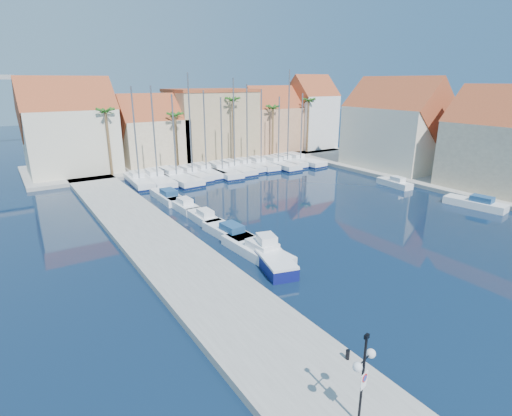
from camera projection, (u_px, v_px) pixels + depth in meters
The scene contains 38 objects.
ground at pixel (366, 290), 26.69m from camera, with size 260.00×260.00×0.00m, color black.
quay_west at pixel (164, 248), 32.73m from camera, with size 6.00×77.00×0.50m, color gray.
shore_north at pixel (197, 159), 70.14m from camera, with size 54.00×16.00×0.50m, color gray.
shore_east at pixel (444, 180), 55.19m from camera, with size 12.00×60.00×0.50m, color gray.
lamp_post at pixel (364, 366), 14.86m from camera, with size 1.36×0.62×4.09m.
bollard at pixel (348, 355), 19.22m from camera, with size 0.20×0.20×0.50m, color black.
fishing_boat at pixel (271, 256), 30.10m from camera, with size 3.36×6.14×2.04m.
motorboat_west_0 at pixel (258, 249), 31.77m from camera, with size 2.69×7.25×1.40m.
motorboat_west_1 at pixel (229, 232), 35.43m from camera, with size 2.35×6.20×1.40m.
motorboat_west_2 at pixel (204, 217), 39.25m from camera, with size 1.64×5.06×1.40m.
motorboat_west_3 at pixel (183, 205), 43.07m from camera, with size 1.81×5.24×1.40m.
motorboat_west_4 at pixel (167, 196), 46.52m from camera, with size 2.08×6.42×1.40m.
motorboat_east_0 at pixel (476, 203), 43.81m from camera, with size 3.01×6.51×1.40m.
motorboat_east_1 at pixel (395, 183), 52.46m from camera, with size 1.93×5.05×1.40m.
sailboat_0 at pixel (139, 180), 53.42m from camera, with size 2.85×8.86×12.70m.
sailboat_1 at pixel (156, 178), 54.57m from camera, with size 3.38×10.48×12.75m.
sailboat_2 at pixel (174, 176), 55.75m from camera, with size 3.92×12.10×11.64m.
sailboat_3 at pixel (191, 174), 57.12m from camera, with size 3.09×9.13×14.37m.
sailboat_4 at pixel (205, 171), 58.88m from camera, with size 2.94×9.28×12.07m.
sailboat_5 at pixel (221, 171), 59.24m from camera, with size 3.27×10.28×11.14m.
sailboat_6 at pixel (233, 168), 61.15m from camera, with size 2.81×10.14×13.73m.
sailboat_7 at pixel (245, 166), 62.55m from camera, with size 2.74×8.65×12.86m.
sailboat_8 at pixel (259, 164), 63.81m from camera, with size 3.10×9.35×12.11m.
sailboat_9 at pixel (276, 164), 64.36m from camera, with size 2.77×10.14×11.01m.
sailboat_10 at pixel (286, 161), 65.90m from camera, with size 2.43×8.98×14.98m.
sailboat_11 at pixel (298, 160), 67.10m from camera, with size 3.69×10.96×11.42m.
building_0 at pixel (70, 130), 57.05m from camera, with size 12.30×9.00×13.50m.
building_1 at pixel (152, 133), 63.65m from camera, with size 10.30×8.00×11.00m.
building_2 at pixel (211, 123), 69.86m from camera, with size 14.20×10.20×11.50m.
building_3 at pixel (270, 122), 75.41m from camera, with size 10.30×8.00×12.00m.
building_4 at pixel (311, 114), 78.94m from camera, with size 8.30×8.00×14.00m.
building_5 at pixel (504, 145), 47.85m from camera, with size 9.00×12.30×12.50m.
building_6 at pixel (395, 128), 60.46m from camera, with size 9.00×14.30×13.50m.
palm_0 at pixel (105, 113), 54.35m from camera, with size 2.60×2.60×10.15m.
palm_1 at pixel (175, 117), 59.83m from camera, with size 2.60×2.60×9.15m.
palm_2 at pixel (233, 102), 64.44m from camera, with size 2.60×2.60×11.15m.
palm_3 at pixel (273, 109), 69.02m from camera, with size 2.60×2.60×9.65m.
palm_4 at pixel (309, 102), 72.88m from camera, with size 2.60×2.60×10.65m.
Camera 1 is at (-19.10, -15.91, 13.35)m, focal length 28.00 mm.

